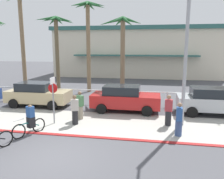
{
  "coord_description": "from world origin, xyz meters",
  "views": [
    {
      "loc": [
        3.69,
        -7.72,
        4.23
      ],
      "look_at": [
        1.23,
        6.0,
        1.58
      ],
      "focal_mm": 37.18,
      "sensor_mm": 36.0,
      "label": 1
    }
  ],
  "objects_px": {
    "palm_tree_2": "(20,17)",
    "palm_tree_4": "(88,23)",
    "palm_tree_3": "(57,34)",
    "palm_tree_5": "(122,39)",
    "car_red_2": "(125,98)",
    "pedestrian_1": "(75,111)",
    "streetlight_curb": "(187,45)",
    "stop_sign_bike_lane": "(53,94)",
    "cyclist_teal_0": "(30,121)",
    "pedestrian_2": "(168,112)",
    "pedestrian_3": "(80,106)",
    "car_silver_3": "(213,101)",
    "pedestrian_0": "(179,121)",
    "car_tan_1": "(38,94)"
  },
  "relations": [
    {
      "from": "pedestrian_1",
      "to": "pedestrian_3",
      "type": "xyz_separation_m",
      "value": [
        -0.01,
        0.92,
        0.01
      ]
    },
    {
      "from": "cyclist_teal_0",
      "to": "pedestrian_3",
      "type": "height_order",
      "value": "pedestrian_3"
    },
    {
      "from": "palm_tree_4",
      "to": "stop_sign_bike_lane",
      "type": "bearing_deg",
      "value": -86.55
    },
    {
      "from": "streetlight_curb",
      "to": "pedestrian_0",
      "type": "xyz_separation_m",
      "value": [
        -0.35,
        -1.4,
        -3.53
      ]
    },
    {
      "from": "palm_tree_2",
      "to": "palm_tree_4",
      "type": "distance_m",
      "value": 6.05
    },
    {
      "from": "stop_sign_bike_lane",
      "to": "pedestrian_1",
      "type": "distance_m",
      "value": 1.51
    },
    {
      "from": "car_silver_3",
      "to": "pedestrian_3",
      "type": "bearing_deg",
      "value": -163.08
    },
    {
      "from": "car_red_2",
      "to": "car_silver_3",
      "type": "height_order",
      "value": "same"
    },
    {
      "from": "palm_tree_5",
      "to": "pedestrian_2",
      "type": "relative_size",
      "value": 3.81
    },
    {
      "from": "stop_sign_bike_lane",
      "to": "pedestrian_2",
      "type": "height_order",
      "value": "stop_sign_bike_lane"
    },
    {
      "from": "pedestrian_1",
      "to": "pedestrian_2",
      "type": "distance_m",
      "value": 5.0
    },
    {
      "from": "car_red_2",
      "to": "pedestrian_1",
      "type": "distance_m",
      "value": 3.85
    },
    {
      "from": "pedestrian_2",
      "to": "cyclist_teal_0",
      "type": "bearing_deg",
      "value": -159.59
    },
    {
      "from": "palm_tree_3",
      "to": "car_red_2",
      "type": "xyz_separation_m",
      "value": [
        7.04,
        -5.9,
        -4.41
      ]
    },
    {
      "from": "pedestrian_2",
      "to": "pedestrian_3",
      "type": "relative_size",
      "value": 1.01
    },
    {
      "from": "stop_sign_bike_lane",
      "to": "streetlight_curb",
      "type": "relative_size",
      "value": 0.34
    },
    {
      "from": "palm_tree_4",
      "to": "car_silver_3",
      "type": "bearing_deg",
      "value": -31.04
    },
    {
      "from": "palm_tree_4",
      "to": "cyclist_teal_0",
      "type": "bearing_deg",
      "value": -89.48
    },
    {
      "from": "streetlight_curb",
      "to": "pedestrian_0",
      "type": "height_order",
      "value": "streetlight_curb"
    },
    {
      "from": "car_tan_1",
      "to": "pedestrian_0",
      "type": "bearing_deg",
      "value": -23.49
    },
    {
      "from": "palm_tree_5",
      "to": "car_tan_1",
      "type": "xyz_separation_m",
      "value": [
        -5.52,
        -3.28,
        -3.84
      ]
    },
    {
      "from": "stop_sign_bike_lane",
      "to": "pedestrian_3",
      "type": "xyz_separation_m",
      "value": [
        1.18,
        0.97,
        -0.91
      ]
    },
    {
      "from": "palm_tree_4",
      "to": "pedestrian_3",
      "type": "relative_size",
      "value": 4.85
    },
    {
      "from": "palm_tree_2",
      "to": "palm_tree_3",
      "type": "relative_size",
      "value": 1.29
    },
    {
      "from": "car_tan_1",
      "to": "car_silver_3",
      "type": "height_order",
      "value": "same"
    },
    {
      "from": "stop_sign_bike_lane",
      "to": "pedestrian_2",
      "type": "relative_size",
      "value": 1.52
    },
    {
      "from": "car_tan_1",
      "to": "cyclist_teal_0",
      "type": "bearing_deg",
      "value": -66.2
    },
    {
      "from": "streetlight_curb",
      "to": "palm_tree_4",
      "type": "relative_size",
      "value": 0.93
    },
    {
      "from": "palm_tree_3",
      "to": "pedestrian_1",
      "type": "distance_m",
      "value": 11.1
    },
    {
      "from": "car_red_2",
      "to": "streetlight_curb",
      "type": "bearing_deg",
      "value": -34.98
    },
    {
      "from": "pedestrian_1",
      "to": "pedestrian_3",
      "type": "height_order",
      "value": "pedestrian_3"
    },
    {
      "from": "palm_tree_5",
      "to": "car_red_2",
      "type": "relative_size",
      "value": 1.46
    },
    {
      "from": "palm_tree_5",
      "to": "car_silver_3",
      "type": "relative_size",
      "value": 1.46
    },
    {
      "from": "cyclist_teal_0",
      "to": "pedestrian_2",
      "type": "bearing_deg",
      "value": 20.41
    },
    {
      "from": "pedestrian_1",
      "to": "pedestrian_3",
      "type": "bearing_deg",
      "value": 90.71
    },
    {
      "from": "stop_sign_bike_lane",
      "to": "pedestrian_0",
      "type": "bearing_deg",
      "value": -5.74
    },
    {
      "from": "palm_tree_2",
      "to": "pedestrian_3",
      "type": "height_order",
      "value": "palm_tree_2"
    },
    {
      "from": "car_red_2",
      "to": "cyclist_teal_0",
      "type": "height_order",
      "value": "car_red_2"
    },
    {
      "from": "pedestrian_2",
      "to": "palm_tree_3",
      "type": "bearing_deg",
      "value": 139.46
    },
    {
      "from": "palm_tree_5",
      "to": "streetlight_curb",
      "type": "bearing_deg",
      "value": -55.41
    },
    {
      "from": "car_tan_1",
      "to": "car_silver_3",
      "type": "xyz_separation_m",
      "value": [
        11.66,
        -0.02,
        0.0
      ]
    },
    {
      "from": "streetlight_curb",
      "to": "palm_tree_4",
      "type": "bearing_deg",
      "value": 131.79
    },
    {
      "from": "palm_tree_5",
      "to": "pedestrian_0",
      "type": "height_order",
      "value": "palm_tree_5"
    },
    {
      "from": "car_red_2",
      "to": "cyclist_teal_0",
      "type": "bearing_deg",
      "value": -129.39
    },
    {
      "from": "stop_sign_bike_lane",
      "to": "pedestrian_3",
      "type": "height_order",
      "value": "stop_sign_bike_lane"
    },
    {
      "from": "pedestrian_1",
      "to": "palm_tree_4",
      "type": "bearing_deg",
      "value": 100.89
    },
    {
      "from": "pedestrian_1",
      "to": "palm_tree_2",
      "type": "bearing_deg",
      "value": 133.54
    },
    {
      "from": "palm_tree_2",
      "to": "car_red_2",
      "type": "distance_m",
      "value": 12.63
    },
    {
      "from": "car_tan_1",
      "to": "pedestrian_0",
      "type": "distance_m",
      "value": 10.06
    },
    {
      "from": "streetlight_curb",
      "to": "pedestrian_0",
      "type": "relative_size",
      "value": 4.6
    }
  ]
}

